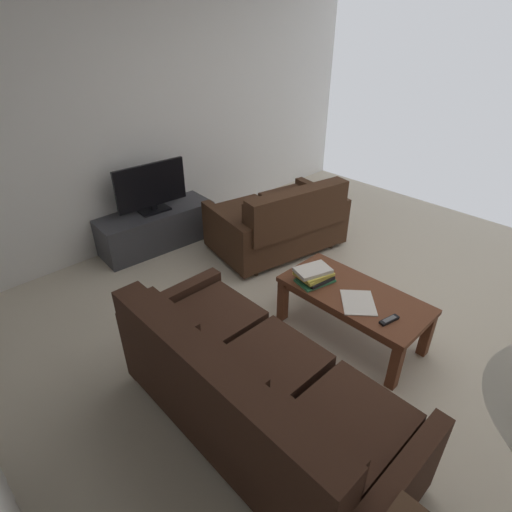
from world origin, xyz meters
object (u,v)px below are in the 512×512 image
(tv_stand, at_px, (157,228))
(book_stack, at_px, (314,275))
(sofa_main, at_px, (252,393))
(loose_magazine, at_px, (358,302))
(flat_tv, at_px, (151,187))
(coffee_table, at_px, (353,300))
(loveseat_near, at_px, (280,221))
(tv_remote, at_px, (389,320))

(tv_stand, relative_size, book_stack, 3.94)
(sofa_main, relative_size, loose_magazine, 6.21)
(tv_stand, distance_m, loose_magazine, 2.49)
(flat_tv, bearing_deg, sofa_main, 160.03)
(sofa_main, distance_m, loose_magazine, 1.11)
(book_stack, bearing_deg, flat_tv, 5.31)
(coffee_table, relative_size, tv_stand, 0.88)
(loveseat_near, bearing_deg, tv_stand, 41.69)
(loose_magazine, bearing_deg, book_stack, -41.00)
(sofa_main, xyz_separation_m, flat_tv, (2.49, -0.90, 0.33))
(book_stack, relative_size, loose_magazine, 1.08)
(sofa_main, relative_size, flat_tv, 2.38)
(flat_tv, xyz_separation_m, tv_remote, (-2.74, -0.18, -0.26))
(book_stack, bearing_deg, tv_remote, 178.96)
(sofa_main, bearing_deg, book_stack, -68.58)
(flat_tv, distance_m, loose_magazine, 2.50)
(tv_stand, relative_size, tv_remote, 7.83)
(book_stack, bearing_deg, loveseat_near, -34.56)
(coffee_table, bearing_deg, tv_remote, 162.91)
(loveseat_near, relative_size, flat_tv, 1.89)
(sofa_main, xyz_separation_m, loveseat_near, (1.47, -1.81, -0.02))
(loveseat_near, distance_m, tv_stand, 1.37)
(tv_remote, bearing_deg, tv_stand, 3.77)
(flat_tv, bearing_deg, tv_remote, -176.27)
(tv_stand, distance_m, tv_remote, 2.76)
(loveseat_near, height_order, tv_remote, loveseat_near)
(loveseat_near, xyz_separation_m, tv_remote, (-1.72, 0.73, 0.10))
(tv_stand, bearing_deg, flat_tv, -112.06)
(loveseat_near, distance_m, flat_tv, 1.41)
(flat_tv, bearing_deg, coffee_table, -173.05)
(loveseat_near, xyz_separation_m, book_stack, (-1.04, 0.72, 0.14))
(loveseat_near, xyz_separation_m, coffee_table, (-1.36, 0.62, 0.02))
(coffee_table, distance_m, flat_tv, 2.42)
(loveseat_near, relative_size, coffee_table, 1.32)
(loveseat_near, bearing_deg, coffee_table, 155.58)
(sofa_main, distance_m, loveseat_near, 2.33)
(sofa_main, bearing_deg, tv_stand, -19.93)
(loveseat_near, bearing_deg, tv_remote, 157.06)
(sofa_main, xyz_separation_m, loose_magazine, (0.02, -1.11, 0.06))
(tv_stand, height_order, flat_tv, flat_tv)
(sofa_main, relative_size, tv_remote, 11.39)
(loveseat_near, distance_m, tv_remote, 1.87)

